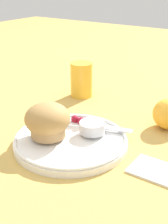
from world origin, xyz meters
name	(u,v)px	position (x,y,z in m)	size (l,w,h in m)	color
ground_plane	(78,140)	(0.00, 0.00, 0.00)	(3.00, 3.00, 0.00)	tan
plate	(70,141)	(0.00, -0.03, 0.01)	(0.24, 0.24, 0.02)	white
muffin	(48,121)	(-0.04, -0.05, 0.05)	(0.09, 0.09, 0.07)	tan
cream_ramekin	(92,127)	(0.03, 0.01, 0.03)	(0.05, 0.05, 0.02)	silver
berry_pair	(78,120)	(-0.02, 0.03, 0.03)	(0.03, 0.02, 0.02)	maroon
butter_knife	(93,126)	(0.01, 0.04, 0.02)	(0.17, 0.06, 0.00)	silver
orange_fruit	(168,114)	(0.14, 0.16, 0.04)	(0.07, 0.07, 0.07)	#F4A82D
juice_glass	(81,80)	(-0.14, 0.22, 0.05)	(0.06, 0.06, 0.10)	gold
folded_napkin	(165,173)	(0.20, -0.02, 0.00)	(0.13, 0.07, 0.01)	white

